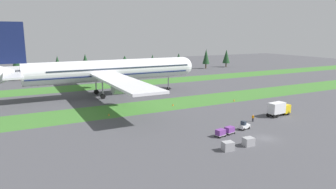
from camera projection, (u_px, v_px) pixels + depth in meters
ground_plane at (265, 138)px, 63.24m from camera, size 400.00×400.00×0.00m
grass_strip_near at (177, 103)px, 95.03m from camera, size 320.00×14.81×0.01m
grass_strip_far at (129, 84)px, 131.18m from camera, size 320.00×14.81×0.01m
airliner at (106, 70)px, 104.06m from camera, size 67.00×82.28×24.40m
baggage_tug at (244, 126)px, 68.95m from camera, size 2.81×1.79×1.97m
cargo_dolly_lead at (230, 130)px, 65.82m from camera, size 2.45×1.91×1.55m
cargo_dolly_second at (220, 132)px, 64.03m from camera, size 2.45×1.91×1.55m
catering_truck at (279, 108)px, 80.11m from camera, size 7.15×2.99×3.58m
ground_crew_marshaller at (253, 118)px, 75.02m from camera, size 0.37×0.47×1.74m
uld_container_0 at (248, 142)px, 58.91m from camera, size 2.10×1.73×1.62m
uld_container_1 at (228, 146)px, 56.52m from camera, size 2.19×1.84×1.67m
taxiway_marker_0 at (173, 105)px, 91.42m from camera, size 0.44×0.44×0.68m
taxiway_marker_1 at (234, 100)px, 97.69m from camera, size 0.44×0.44×0.59m
taxiway_marker_2 at (109, 115)px, 80.62m from camera, size 0.44×0.44×0.50m
distant_tree_line at (91, 62)px, 155.41m from camera, size 158.51×9.42×12.68m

